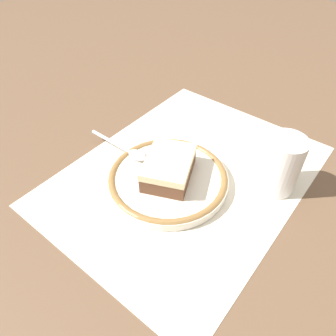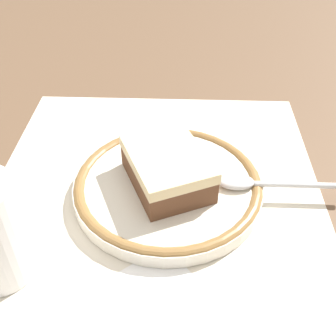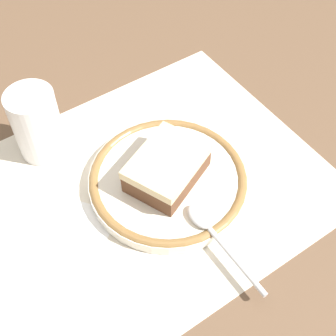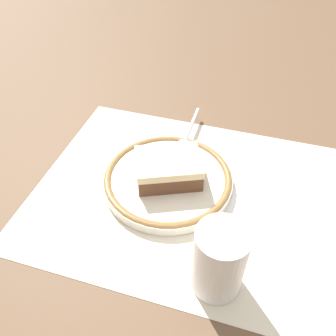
% 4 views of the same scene
% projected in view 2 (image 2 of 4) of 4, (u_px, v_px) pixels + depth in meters
% --- Properties ---
extents(ground_plane, '(2.40, 2.40, 0.00)m').
position_uv_depth(ground_plane, '(154.00, 217.00, 0.44)').
color(ground_plane, brown).
extents(placemat, '(0.49, 0.37, 0.00)m').
position_uv_depth(placemat, '(154.00, 217.00, 0.44)').
color(placemat, beige).
rests_on(placemat, ground_plane).
extents(plate, '(0.21, 0.21, 0.02)m').
position_uv_depth(plate, '(168.00, 186.00, 0.46)').
color(plate, silver).
rests_on(plate, placemat).
extents(cake_slice, '(0.12, 0.11, 0.04)m').
position_uv_depth(cake_slice, '(167.00, 168.00, 0.45)').
color(cake_slice, brown).
rests_on(cake_slice, plate).
extents(spoon, '(0.02, 0.14, 0.01)m').
position_uv_depth(spoon, '(255.00, 183.00, 0.45)').
color(spoon, silver).
rests_on(spoon, plate).
extents(napkin, '(0.16, 0.16, 0.00)m').
position_uv_depth(napkin, '(150.00, 319.00, 0.35)').
color(napkin, white).
rests_on(napkin, placemat).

